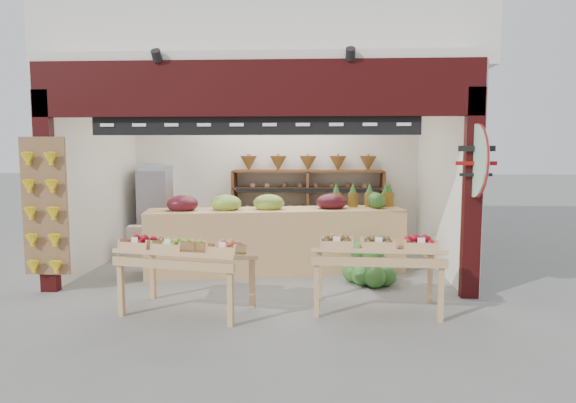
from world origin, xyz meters
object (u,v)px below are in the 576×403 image
at_px(back_shelving, 308,191).
at_px(cardboard_stack, 151,247).
at_px(refrigerator, 157,207).
at_px(watermelon_pile, 369,267).
at_px(display_table_left, 181,250).
at_px(display_table_right, 377,247).
at_px(mid_counter, 275,238).

bearing_deg(back_shelving, cardboard_stack, -158.90).
height_order(refrigerator, watermelon_pile, refrigerator).
distance_m(back_shelving, cardboard_stack, 2.99).
bearing_deg(display_table_left, display_table_right, 3.77).
relative_size(mid_counter, watermelon_pile, 5.16).
xyz_separation_m(cardboard_stack, watermelon_pile, (3.57, -1.35, 0.01)).
height_order(refrigerator, display_table_left, refrigerator).
height_order(cardboard_stack, display_table_left, display_table_left).
bearing_deg(watermelon_pile, mid_counter, 156.59).
distance_m(back_shelving, display_table_left, 4.01).
bearing_deg(cardboard_stack, back_shelving, 21.10).
bearing_deg(mid_counter, watermelon_pile, -23.41).
xyz_separation_m(display_table_right, watermelon_pile, (0.04, 1.20, -0.53)).
bearing_deg(refrigerator, display_table_right, -59.54).
height_order(back_shelving, display_table_right, back_shelving).
distance_m(refrigerator, cardboard_stack, 1.09).
relative_size(refrigerator, display_table_left, 1.00).
xyz_separation_m(mid_counter, display_table_right, (1.34, -1.80, 0.22)).
height_order(back_shelving, mid_counter, back_shelving).
bearing_deg(cardboard_stack, display_table_left, -65.22).
bearing_deg(display_table_left, cardboard_stack, 114.78).
relative_size(refrigerator, display_table_right, 1.04).
height_order(refrigerator, mid_counter, refrigerator).
height_order(mid_counter, watermelon_pile, mid_counter).
bearing_deg(mid_counter, back_shelving, 75.14).
distance_m(refrigerator, mid_counter, 2.90).
relative_size(back_shelving, display_table_right, 1.85).
height_order(back_shelving, display_table_left, back_shelving).
xyz_separation_m(display_table_left, watermelon_pile, (2.33, 1.35, -0.50)).
height_order(cardboard_stack, display_table_right, display_table_right).
bearing_deg(refrigerator, mid_counter, -51.54).
height_order(back_shelving, cardboard_stack, back_shelving).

